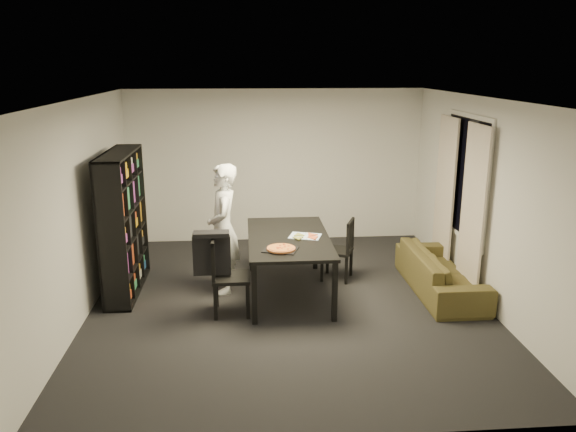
{
  "coord_description": "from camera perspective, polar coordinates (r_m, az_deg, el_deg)",
  "views": [
    {
      "loc": [
        -0.54,
        -6.72,
        3.01
      ],
      "look_at": [
        0.03,
        0.42,
        1.05
      ],
      "focal_mm": 35.0,
      "sensor_mm": 36.0,
      "label": 1
    }
  ],
  "objects": [
    {
      "name": "window_frame",
      "position": [
        8.06,
        17.59,
        3.78
      ],
      "size": [
        0.03,
        1.52,
        1.72
      ],
      "primitive_type": "cube",
      "color": "white",
      "rests_on": "room"
    },
    {
      "name": "draped_jacket",
      "position": [
        6.85,
        -7.76,
        -3.59
      ],
      "size": [
        0.46,
        0.2,
        0.54
      ],
      "rotation": [
        0.0,
        0.0,
        1.58
      ],
      "color": "black",
      "rests_on": "chair_left"
    },
    {
      "name": "dining_table",
      "position": [
        7.42,
        0.06,
        -2.62
      ],
      "size": [
        1.06,
        1.91,
        0.8
      ],
      "color": "black",
      "rests_on": "room"
    },
    {
      "name": "baking_tray",
      "position": [
        6.88,
        -0.76,
        -3.42
      ],
      "size": [
        0.48,
        0.43,
        0.01
      ],
      "primitive_type": "cube",
      "rotation": [
        0.0,
        0.0,
        -0.33
      ],
      "color": "black",
      "rests_on": "dining_table"
    },
    {
      "name": "window_pane",
      "position": [
        8.06,
        17.62,
        3.78
      ],
      "size": [
        0.02,
        1.4,
        1.6
      ],
      "primitive_type": "cube",
      "color": "black",
      "rests_on": "room"
    },
    {
      "name": "pizza_slices",
      "position": [
        7.37,
        1.77,
        -2.07
      ],
      "size": [
        0.45,
        0.42,
        0.01
      ],
      "primitive_type": null,
      "rotation": [
        0.0,
        0.0,
        -0.35
      ],
      "color": "#D68A43",
      "rests_on": "dining_table"
    },
    {
      "name": "chair_left",
      "position": [
        6.93,
        -6.58,
        -5.53
      ],
      "size": [
        0.46,
        0.46,
        0.98
      ],
      "rotation": [
        0.0,
        0.0,
        1.58
      ],
      "color": "black",
      "rests_on": "room"
    },
    {
      "name": "kitchen_towel",
      "position": [
        7.41,
        1.75,
        -2.06
      ],
      "size": [
        0.47,
        0.41,
        0.01
      ],
      "primitive_type": "cube",
      "rotation": [
        0.0,
        0.0,
        -0.31
      ],
      "color": "white",
      "rests_on": "dining_table"
    },
    {
      "name": "chair_right",
      "position": [
        8.0,
        5.6,
        -3.02
      ],
      "size": [
        0.53,
        0.53,
        0.89
      ],
      "rotation": [
        0.0,
        0.0,
        -1.94
      ],
      "color": "black",
      "rests_on": "room"
    },
    {
      "name": "person",
      "position": [
        7.52,
        -6.59,
        -1.31
      ],
      "size": [
        0.45,
        0.66,
        1.75
      ],
      "primitive_type": "imported",
      "rotation": [
        0.0,
        0.0,
        -1.52
      ],
      "color": "white",
      "rests_on": "room"
    },
    {
      "name": "bookshelf",
      "position": [
        7.77,
        -16.38,
        -0.71
      ],
      "size": [
        0.35,
        1.5,
        1.9
      ],
      "primitive_type": "cube",
      "color": "black",
      "rests_on": "room"
    },
    {
      "name": "sofa",
      "position": [
        7.91,
        15.25,
        -5.48
      ],
      "size": [
        0.74,
        1.9,
        0.55
      ],
      "primitive_type": "imported",
      "rotation": [
        0.0,
        0.0,
        1.57
      ],
      "color": "#43351B",
      "rests_on": "room"
    },
    {
      "name": "curtain_right",
      "position": [
        8.57,
        15.63,
        2.2
      ],
      "size": [
        0.03,
        0.7,
        2.25
      ],
      "primitive_type": "cube",
      "color": "beige",
      "rests_on": "room"
    },
    {
      "name": "room",
      "position": [
        6.95,
        0.04,
        1.06
      ],
      "size": [
        5.01,
        5.51,
        2.61
      ],
      "color": "black",
      "rests_on": "ground"
    },
    {
      "name": "curtain_left",
      "position": [
        7.63,
        18.25,
        0.42
      ],
      "size": [
        0.03,
        0.7,
        2.25
      ],
      "primitive_type": "cube",
      "color": "beige",
      "rests_on": "room"
    },
    {
      "name": "pepperoni_pizza",
      "position": [
        6.85,
        -0.71,
        -3.31
      ],
      "size": [
        0.35,
        0.35,
        0.03
      ],
      "rotation": [
        0.0,
        0.0,
        -0.12
      ],
      "color": "#AD5E32",
      "rests_on": "dining_table"
    }
  ]
}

